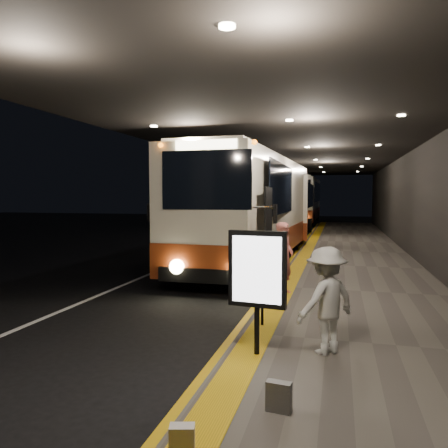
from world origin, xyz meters
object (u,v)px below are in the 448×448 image
at_px(bag_plain, 182,441).
at_px(passenger_waiting_white, 326,300).
at_px(bag_polka, 279,397).
at_px(coach_main, 254,213).
at_px(passenger_boarding, 284,258).
at_px(info_sign, 257,271).
at_px(coach_third, 302,202).
at_px(coach_second, 288,209).
at_px(stanchion_post, 262,299).

bearing_deg(bag_plain, passenger_waiting_white, 68.65).
bearing_deg(passenger_waiting_white, bag_polka, 31.69).
distance_m(coach_main, passenger_boarding, 6.24).
distance_m(passenger_waiting_white, info_sign, 1.18).
relative_size(coach_main, coach_third, 0.98).
height_order(coach_main, bag_plain, coach_main).
bearing_deg(coach_second, passenger_boarding, -87.57).
distance_m(coach_third, bag_plain, 37.43).
distance_m(coach_main, coach_third, 24.48).
xyz_separation_m(passenger_waiting_white, bag_plain, (-1.22, -3.11, -0.68)).
bearing_deg(passenger_waiting_white, coach_second, -127.61).
height_order(passenger_boarding, stanchion_post, passenger_boarding).
distance_m(coach_third, bag_polka, 36.40).
bearing_deg(stanchion_post, coach_third, 93.43).
bearing_deg(passenger_boarding, coach_third, 17.50).
bearing_deg(info_sign, coach_third, 100.51).
distance_m(coach_second, bag_polka, 22.38).
bearing_deg(coach_main, passenger_waiting_white, -70.50).
relative_size(coach_main, passenger_boarding, 7.17).
height_order(coach_second, info_sign, coach_second).
xyz_separation_m(coach_third, passenger_boarding, (2.06, -30.36, -0.92)).
relative_size(passenger_boarding, bag_polka, 5.19).
distance_m(coach_third, passenger_waiting_white, 34.38).
distance_m(coach_second, stanchion_post, 19.12).
relative_size(bag_plain, info_sign, 0.16).
height_order(bag_plain, info_sign, info_sign).
relative_size(bag_polka, info_sign, 0.18).
height_order(coach_third, passenger_boarding, coach_third).
xyz_separation_m(coach_third, passenger_waiting_white, (3.18, -34.22, -0.98)).
xyz_separation_m(passenger_waiting_white, bag_polka, (-0.45, -2.04, -0.65)).
bearing_deg(coach_second, passenger_waiting_white, -85.63).
relative_size(coach_third, bag_polka, 37.81).
bearing_deg(coach_main, bag_plain, -79.73).
xyz_separation_m(coach_second, passenger_waiting_white, (2.88, -20.16, -0.76)).
distance_m(coach_third, passenger_boarding, 30.44).
xyz_separation_m(coach_third, bag_polka, (2.72, -36.27, -1.64)).
bearing_deg(bag_plain, info_sign, 85.83).
distance_m(coach_second, coach_third, 14.07).
bearing_deg(coach_second, coach_main, -94.47).
distance_m(passenger_waiting_white, bag_polka, 2.19).
xyz_separation_m(coach_second, coach_third, (-0.29, 14.06, 0.22)).
distance_m(coach_second, passenger_boarding, 16.41).
relative_size(passenger_waiting_white, bag_plain, 5.58).
relative_size(passenger_waiting_white, bag_polka, 4.81).
height_order(coach_main, stanchion_post, coach_main).
bearing_deg(passenger_waiting_white, bag_plain, 22.90).
relative_size(coach_second, stanchion_post, 11.39).
relative_size(coach_main, bag_polka, 37.22).
xyz_separation_m(coach_second, info_sign, (1.87, -20.53, -0.30)).
bearing_deg(coach_main, bag_polka, -75.44).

